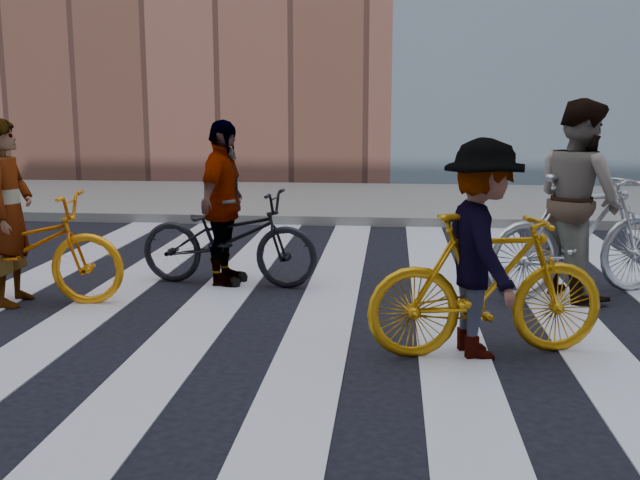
# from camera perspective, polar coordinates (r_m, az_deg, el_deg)

# --- Properties ---
(ground) EXTENTS (100.00, 100.00, 0.00)m
(ground) POSITION_cam_1_polar(r_m,az_deg,el_deg) (6.91, 4.92, -5.81)
(ground) COLOR black
(ground) RESTS_ON ground
(sidewalk_far) EXTENTS (100.00, 5.00, 0.15)m
(sidewalk_far) POSITION_cam_1_polar(r_m,az_deg,el_deg) (14.26, 5.30, 2.94)
(sidewalk_far) COLOR gray
(sidewalk_far) RESTS_ON ground
(zebra_crosswalk) EXTENTS (8.25, 10.00, 0.01)m
(zebra_crosswalk) POSITION_cam_1_polar(r_m,az_deg,el_deg) (6.91, 4.92, -5.76)
(zebra_crosswalk) COLOR silver
(zebra_crosswalk) RESTS_ON ground
(bike_yellow_left) EXTENTS (2.11, 0.89, 1.08)m
(bike_yellow_left) POSITION_cam_1_polar(r_m,az_deg,el_deg) (7.76, -22.11, -0.64)
(bike_yellow_left) COLOR orange
(bike_yellow_left) RESTS_ON ground
(bike_silver_mid) EXTENTS (2.15, 1.32, 1.25)m
(bike_silver_mid) POSITION_cam_1_polar(r_m,az_deg,el_deg) (7.89, 19.30, 0.34)
(bike_silver_mid) COLOR #B4B9BF
(bike_silver_mid) RESTS_ON ground
(bike_yellow_right) EXTENTS (1.92, 0.91, 1.11)m
(bike_yellow_right) POSITION_cam_1_polar(r_m,az_deg,el_deg) (5.86, 12.60, -3.36)
(bike_yellow_right) COLOR #CB860B
(bike_yellow_right) RESTS_ON ground
(bike_dark_rear) EXTENTS (2.01, 0.91, 1.02)m
(bike_dark_rear) POSITION_cam_1_polar(r_m,az_deg,el_deg) (8.01, -6.99, 0.17)
(bike_dark_rear) COLOR black
(bike_dark_rear) RESTS_ON ground
(rider_left) EXTENTS (0.48, 0.68, 1.78)m
(rider_left) POSITION_cam_1_polar(r_m,az_deg,el_deg) (7.73, -22.61, 1.92)
(rider_left) COLOR slate
(rider_left) RESTS_ON ground
(rider_mid) EXTENTS (1.05, 1.17, 1.97)m
(rider_mid) POSITION_cam_1_polar(r_m,az_deg,el_deg) (7.83, 19.10, 2.95)
(rider_mid) COLOR slate
(rider_mid) RESTS_ON ground
(rider_right) EXTENTS (0.84, 1.19, 1.67)m
(rider_right) POSITION_cam_1_polar(r_m,az_deg,el_deg) (5.79, 12.22, -0.68)
(rider_right) COLOR slate
(rider_right) RESTS_ON ground
(rider_rear) EXTENTS (0.55, 1.07, 1.75)m
(rider_rear) POSITION_cam_1_polar(r_m,az_deg,el_deg) (7.97, -7.40, 2.77)
(rider_rear) COLOR slate
(rider_rear) RESTS_ON ground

